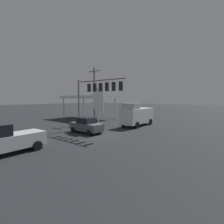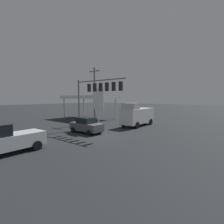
{
  "view_description": "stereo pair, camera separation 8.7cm",
  "coord_description": "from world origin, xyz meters",
  "px_view_note": "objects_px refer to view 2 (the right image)",
  "views": [
    {
      "loc": [
        -13.58,
        14.5,
        4.37
      ],
      "look_at": [
        0.0,
        -2.0,
        2.61
      ],
      "focal_mm": 28.0,
      "sensor_mm": 36.0,
      "label": 1
    },
    {
      "loc": [
        -13.65,
        14.44,
        4.37
      ],
      "look_at": [
        0.0,
        -2.0,
        2.61
      ],
      "focal_mm": 28.0,
      "sensor_mm": 36.0,
      "label": 2
    }
  ],
  "objects_px": {
    "utility_pole": "(95,94)",
    "sedan_waiting": "(86,125)",
    "price_sign": "(99,100)",
    "delivery_truck": "(137,115)",
    "pickup_parked": "(7,140)",
    "traffic_signal_assembly": "(97,91)"
  },
  "relations": [
    {
      "from": "utility_pole",
      "to": "sedan_waiting",
      "type": "relative_size",
      "value": 2.12
    },
    {
      "from": "traffic_signal_assembly",
      "to": "sedan_waiting",
      "type": "xyz_separation_m",
      "value": [
        1.08,
        0.88,
        -4.27
      ]
    },
    {
      "from": "utility_pole",
      "to": "sedan_waiting",
      "type": "xyz_separation_m",
      "value": [
        -4.77,
        6.18,
        -3.99
      ]
    },
    {
      "from": "sedan_waiting",
      "to": "price_sign",
      "type": "bearing_deg",
      "value": -58.6
    },
    {
      "from": "pickup_parked",
      "to": "sedan_waiting",
      "type": "distance_m",
      "value": 9.47
    },
    {
      "from": "traffic_signal_assembly",
      "to": "pickup_parked",
      "type": "bearing_deg",
      "value": 91.51
    },
    {
      "from": "price_sign",
      "to": "delivery_truck",
      "type": "height_order",
      "value": "price_sign"
    },
    {
      "from": "traffic_signal_assembly",
      "to": "sedan_waiting",
      "type": "distance_m",
      "value": 4.49
    },
    {
      "from": "utility_pole",
      "to": "delivery_truck",
      "type": "distance_m",
      "value": 7.91
    },
    {
      "from": "utility_pole",
      "to": "pickup_parked",
      "type": "relative_size",
      "value": 1.76
    },
    {
      "from": "utility_pole",
      "to": "sedan_waiting",
      "type": "distance_m",
      "value": 8.76
    },
    {
      "from": "utility_pole",
      "to": "sedan_waiting",
      "type": "bearing_deg",
      "value": 127.65
    },
    {
      "from": "delivery_truck",
      "to": "pickup_parked",
      "type": "bearing_deg",
      "value": -4.36
    },
    {
      "from": "sedan_waiting",
      "to": "utility_pole",
      "type": "bearing_deg",
      "value": -52.36
    },
    {
      "from": "utility_pole",
      "to": "delivery_truck",
      "type": "bearing_deg",
      "value": -160.09
    },
    {
      "from": "pickup_parked",
      "to": "sedan_waiting",
      "type": "bearing_deg",
      "value": -174.47
    },
    {
      "from": "delivery_truck",
      "to": "pickup_parked",
      "type": "xyz_separation_m",
      "value": [
        0.67,
        18.01,
        -0.58
      ]
    },
    {
      "from": "traffic_signal_assembly",
      "to": "utility_pole",
      "type": "bearing_deg",
      "value": -42.18
    },
    {
      "from": "price_sign",
      "to": "sedan_waiting",
      "type": "xyz_separation_m",
      "value": [
        -3.66,
        5.99,
        -3.07
      ]
    },
    {
      "from": "traffic_signal_assembly",
      "to": "delivery_truck",
      "type": "relative_size",
      "value": 1.13
    },
    {
      "from": "price_sign",
      "to": "utility_pole",
      "type": "bearing_deg",
      "value": -9.5
    },
    {
      "from": "price_sign",
      "to": "sedan_waiting",
      "type": "height_order",
      "value": "price_sign"
    }
  ]
}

